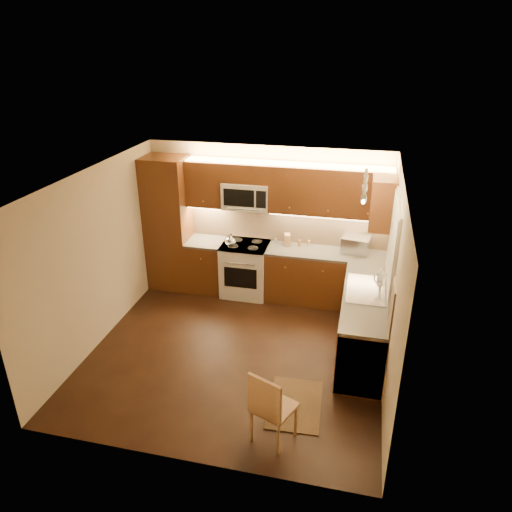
% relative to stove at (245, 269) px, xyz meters
% --- Properties ---
extents(floor, '(4.00, 4.00, 0.01)m').
position_rel_stove_xyz_m(floor, '(0.30, -1.68, -0.46)').
color(floor, black).
rests_on(floor, ground).
extents(ceiling, '(4.00, 4.00, 0.01)m').
position_rel_stove_xyz_m(ceiling, '(0.30, -1.68, 2.04)').
color(ceiling, beige).
rests_on(ceiling, ground).
extents(wall_back, '(4.00, 0.01, 2.50)m').
position_rel_stove_xyz_m(wall_back, '(0.30, 0.32, 0.79)').
color(wall_back, tan).
rests_on(wall_back, ground).
extents(wall_front, '(4.00, 0.01, 2.50)m').
position_rel_stove_xyz_m(wall_front, '(0.30, -3.67, 0.79)').
color(wall_front, tan).
rests_on(wall_front, ground).
extents(wall_left, '(0.01, 4.00, 2.50)m').
position_rel_stove_xyz_m(wall_left, '(-1.70, -1.68, 0.79)').
color(wall_left, tan).
rests_on(wall_left, ground).
extents(wall_right, '(0.01, 4.00, 2.50)m').
position_rel_stove_xyz_m(wall_right, '(2.30, -1.68, 0.79)').
color(wall_right, tan).
rests_on(wall_right, ground).
extents(pantry, '(0.70, 0.60, 2.30)m').
position_rel_stove_xyz_m(pantry, '(-1.35, 0.02, 0.69)').
color(pantry, '#451F0E').
rests_on(pantry, floor).
extents(base_cab_back_left, '(0.62, 0.60, 0.86)m').
position_rel_stove_xyz_m(base_cab_back_left, '(-0.69, 0.02, -0.03)').
color(base_cab_back_left, '#451F0E').
rests_on(base_cab_back_left, floor).
extents(counter_back_left, '(0.62, 0.60, 0.04)m').
position_rel_stove_xyz_m(counter_back_left, '(-0.69, 0.02, 0.42)').
color(counter_back_left, '#3C3936').
rests_on(counter_back_left, base_cab_back_left).
extents(base_cab_back_right, '(1.92, 0.60, 0.86)m').
position_rel_stove_xyz_m(base_cab_back_right, '(1.34, 0.02, -0.03)').
color(base_cab_back_right, '#451F0E').
rests_on(base_cab_back_right, floor).
extents(counter_back_right, '(1.92, 0.60, 0.04)m').
position_rel_stove_xyz_m(counter_back_right, '(1.34, 0.02, 0.42)').
color(counter_back_right, '#3C3936').
rests_on(counter_back_right, base_cab_back_right).
extents(base_cab_right, '(0.60, 2.00, 0.86)m').
position_rel_stove_xyz_m(base_cab_right, '(2.00, -1.28, -0.03)').
color(base_cab_right, '#451F0E').
rests_on(base_cab_right, floor).
extents(counter_right, '(0.60, 2.00, 0.04)m').
position_rel_stove_xyz_m(counter_right, '(2.00, -1.28, 0.42)').
color(counter_right, '#3C3936').
rests_on(counter_right, base_cab_right).
extents(dishwasher, '(0.58, 0.60, 0.84)m').
position_rel_stove_xyz_m(dishwasher, '(2.00, -1.98, -0.03)').
color(dishwasher, silver).
rests_on(dishwasher, floor).
extents(backsplash_back, '(3.30, 0.02, 0.60)m').
position_rel_stove_xyz_m(backsplash_back, '(0.65, 0.31, 0.74)').
color(backsplash_back, tan).
rests_on(backsplash_back, wall_back).
extents(backsplash_right, '(0.02, 2.00, 0.60)m').
position_rel_stove_xyz_m(backsplash_right, '(2.29, -1.28, 0.74)').
color(backsplash_right, tan).
rests_on(backsplash_right, wall_right).
extents(upper_cab_back_left, '(0.62, 0.35, 0.75)m').
position_rel_stove_xyz_m(upper_cab_back_left, '(-0.69, 0.15, 1.42)').
color(upper_cab_back_left, '#451F0E').
rests_on(upper_cab_back_left, wall_back).
extents(upper_cab_back_right, '(1.92, 0.35, 0.75)m').
position_rel_stove_xyz_m(upper_cab_back_right, '(1.34, 0.15, 1.42)').
color(upper_cab_back_right, '#451F0E').
rests_on(upper_cab_back_right, wall_back).
extents(upper_cab_bridge, '(0.76, 0.35, 0.31)m').
position_rel_stove_xyz_m(upper_cab_bridge, '(0.00, 0.15, 1.63)').
color(upper_cab_bridge, '#451F0E').
rests_on(upper_cab_bridge, wall_back).
extents(upper_cab_right_corner, '(0.35, 0.50, 0.75)m').
position_rel_stove_xyz_m(upper_cab_right_corner, '(2.12, -0.28, 1.42)').
color(upper_cab_right_corner, '#451F0E').
rests_on(upper_cab_right_corner, wall_right).
extents(stove, '(0.76, 0.65, 0.92)m').
position_rel_stove_xyz_m(stove, '(0.00, 0.00, 0.00)').
color(stove, silver).
rests_on(stove, floor).
extents(microwave, '(0.76, 0.38, 0.44)m').
position_rel_stove_xyz_m(microwave, '(0.00, 0.14, 1.26)').
color(microwave, silver).
rests_on(microwave, wall_back).
extents(window_frame, '(0.03, 1.44, 1.24)m').
position_rel_stove_xyz_m(window_frame, '(2.29, -1.12, 1.14)').
color(window_frame, silver).
rests_on(window_frame, wall_right).
extents(window_blinds, '(0.02, 1.36, 1.16)m').
position_rel_stove_xyz_m(window_blinds, '(2.27, -1.12, 1.14)').
color(window_blinds, silver).
rests_on(window_blinds, wall_right).
extents(sink, '(0.52, 0.86, 0.15)m').
position_rel_stove_xyz_m(sink, '(2.00, -1.12, 0.52)').
color(sink, silver).
rests_on(sink, counter_right).
extents(faucet, '(0.20, 0.04, 0.30)m').
position_rel_stove_xyz_m(faucet, '(2.18, -1.12, 0.59)').
color(faucet, silver).
rests_on(faucet, counter_right).
extents(track_light_bar, '(0.04, 1.20, 0.03)m').
position_rel_stove_xyz_m(track_light_bar, '(1.85, -1.27, 2.00)').
color(track_light_bar, silver).
rests_on(track_light_bar, ceiling).
extents(kettle, '(0.19, 0.19, 0.20)m').
position_rel_stove_xyz_m(kettle, '(-0.23, -0.10, 0.56)').
color(kettle, silver).
rests_on(kettle, stove).
extents(toaster_oven, '(0.48, 0.39, 0.26)m').
position_rel_stove_xyz_m(toaster_oven, '(1.80, 0.13, 0.57)').
color(toaster_oven, silver).
rests_on(toaster_oven, counter_back_right).
extents(knife_block, '(0.12, 0.16, 0.19)m').
position_rel_stove_xyz_m(knife_block, '(0.68, 0.16, 0.54)').
color(knife_block, '#AE744F').
rests_on(knife_block, counter_back_right).
extents(spice_jar_a, '(0.06, 0.06, 0.09)m').
position_rel_stove_xyz_m(spice_jar_a, '(0.74, 0.15, 0.48)').
color(spice_jar_a, silver).
rests_on(spice_jar_a, counter_back_right).
extents(spice_jar_b, '(0.06, 0.06, 0.11)m').
position_rel_stove_xyz_m(spice_jar_b, '(0.89, 0.17, 0.49)').
color(spice_jar_b, brown).
rests_on(spice_jar_b, counter_back_right).
extents(spice_jar_c, '(0.05, 0.05, 0.10)m').
position_rel_stove_xyz_m(spice_jar_c, '(0.49, 0.20, 0.49)').
color(spice_jar_c, silver).
rests_on(spice_jar_c, counter_back_right).
extents(spice_jar_d, '(0.05, 0.05, 0.09)m').
position_rel_stove_xyz_m(spice_jar_d, '(1.03, 0.24, 0.48)').
color(spice_jar_d, '#AD7434').
rests_on(spice_jar_d, counter_back_right).
extents(soap_bottle, '(0.09, 0.09, 0.18)m').
position_rel_stove_xyz_m(soap_bottle, '(2.19, -0.78, 0.53)').
color(soap_bottle, '#BABBBE').
rests_on(soap_bottle, counter_right).
extents(rug, '(0.67, 0.97, 0.01)m').
position_rel_stove_xyz_m(rug, '(1.28, -2.58, -0.45)').
color(rug, black).
rests_on(rug, floor).
extents(dining_chair, '(0.53, 0.53, 0.92)m').
position_rel_stove_xyz_m(dining_chair, '(1.12, -3.15, -0.00)').
color(dining_chair, '#AE744F').
rests_on(dining_chair, floor).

